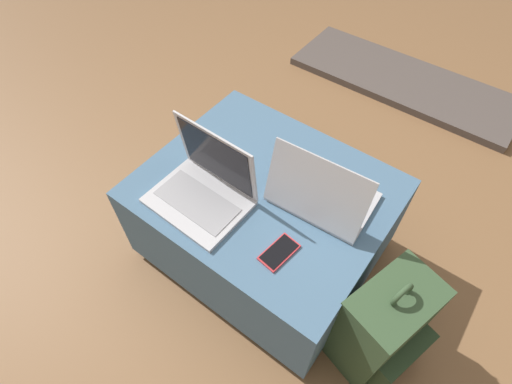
{
  "coord_description": "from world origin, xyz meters",
  "views": [
    {
      "loc": [
        0.52,
        -0.75,
        1.59
      ],
      "look_at": [
        0.02,
        -0.09,
        0.53
      ],
      "focal_mm": 28.0,
      "sensor_mm": 36.0,
      "label": 1
    }
  ],
  "objects": [
    {
      "name": "backpack",
      "position": [
        0.59,
        -0.11,
        0.22
      ],
      "size": [
        0.31,
        0.35,
        0.52
      ],
      "rotation": [
        0.0,
        0.0,
        1.29
      ],
      "color": "#385133",
      "rests_on": "ground_plane"
    },
    {
      "name": "laptop_far",
      "position": [
        0.2,
        0.05,
        0.5
      ],
      "size": [
        0.36,
        0.27,
        0.25
      ],
      "rotation": [
        0.0,
        0.0,
        3.2
      ],
      "color": "silver",
      "rests_on": "ottoman"
    },
    {
      "name": "ottoman",
      "position": [
        0.0,
        0.0,
        0.23
      ],
      "size": [
        0.89,
        0.74,
        0.45
      ],
      "color": "#2A3D4E",
      "rests_on": "ground_plane"
    },
    {
      "name": "laptop_near",
      "position": [
        -0.15,
        -0.16,
        0.5
      ],
      "size": [
        0.34,
        0.26,
        0.27
      ],
      "rotation": [
        0.0,
        0.0,
        -0.02
      ],
      "color": "silver",
      "rests_on": "ottoman"
    },
    {
      "name": "cell_phone",
      "position": [
        0.2,
        -0.2,
        0.45
      ],
      "size": [
        0.09,
        0.14,
        0.01
      ],
      "rotation": [
        0.0,
        0.0,
        6.15
      ],
      "color": "red",
      "rests_on": "ottoman"
    },
    {
      "name": "ground_plane",
      "position": [
        0.0,
        0.0,
        0.0
      ],
      "size": [
        14.0,
        14.0,
        0.0
      ],
      "primitive_type": "plane",
      "color": "olive"
    },
    {
      "name": "fireplace_hearth",
      "position": [
        0.0,
        1.51,
        0.02
      ],
      "size": [
        1.4,
        0.5,
        0.04
      ],
      "color": "#564C47",
      "rests_on": "ground_plane"
    }
  ]
}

